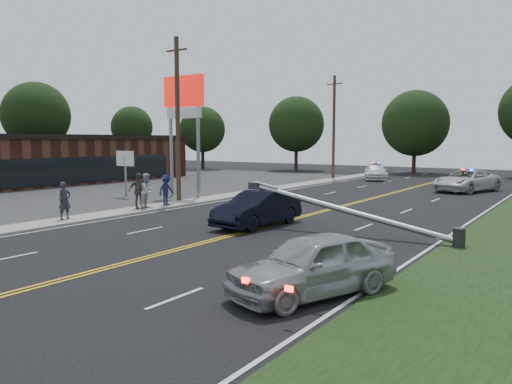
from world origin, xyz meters
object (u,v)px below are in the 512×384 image
Objects in this scene: fallen_streetlight at (357,213)px; emergency_b at (376,172)px; pylon_sign at (184,107)px; utility_pole_far at (334,127)px; utility_pole_mid at (178,119)px; bystander_a at (65,200)px; emergency_a at (467,181)px; bystander_c at (166,190)px; bystander_d at (139,191)px; waiting_sedan at (313,264)px; bystander_b at (147,191)px; small_sign at (125,162)px; crashed_sedan at (258,209)px.

fallen_streetlight is 1.85× the size of emergency_b.
fallen_streetlight is at bearing -22.22° from pylon_sign.
utility_pole_mid is at bearing -90.00° from utility_pole_far.
emergency_a is at bearing -26.03° from bystander_a.
bystander_c is 0.89× the size of bystander_d.
pylon_sign is 0.85× the size of fallen_streetlight.
waiting_sedan reaches higher than emergency_b.
utility_pole_mid is 1.98× the size of emergency_b.
pylon_sign reaches higher than bystander_a.
utility_pole_far is at bearing -10.99° from bystander_b.
bystander_b reaches higher than bystander_c.
bystander_b is (5.88, -3.67, -1.26)m from small_sign.
bystander_c is at bearing -61.00° from pylon_sign.
small_sign is at bearing 74.23° from bystander_d.
bystander_b is at bearing 178.12° from crashed_sedan.
waiting_sedan is (2.14, -7.88, -0.14)m from fallen_streetlight.
utility_pole_far is (-13.39, 26.00, 4.17)m from fallen_streetlight.
small_sign is 0.33× the size of fallen_streetlight.
fallen_streetlight is at bearing -93.61° from emergency_b.
crashed_sedan reaches higher than waiting_sedan.
utility_pole_mid reaches higher than waiting_sedan.
crashed_sedan is at bearing -71.49° from utility_pole_far.
emergency_b is at bearing 103.63° from crashed_sedan.
crashed_sedan is (-4.56, -0.38, -0.13)m from fallen_streetlight.
bystander_b reaches higher than waiting_sedan.
fallen_streetlight reaches higher than bystander_a.
utility_pole_far reaches higher than pylon_sign.
waiting_sedan is at bearing -122.93° from bystander_c.
pylon_sign is 2.58× the size of small_sign.
crashed_sedan is 2.44× the size of bystander_d.
pylon_sign is at bearing 123.02° from utility_pole_mid.
bystander_a is (5.44, -8.48, -1.33)m from small_sign.
emergency_b is at bearing -19.11° from bystander_b.
fallen_streetlight reaches higher than emergency_a.
emergency_a is (13.37, 16.76, -4.27)m from utility_pole_mid.
emergency_a reaches higher than crashed_sedan.
small_sign is 25.05m from emergency_b.
emergency_b is (5.10, 21.47, -5.26)m from pylon_sign.
bystander_b reaches higher than crashed_sedan.
waiting_sedan is 28.72m from emergency_a.
utility_pole_mid is at bearing -109.76° from emergency_a.
fallen_streetlight is 8.17m from waiting_sedan.
bystander_c is (0.30, 6.43, -0.02)m from bystander_a.
fallen_streetlight is (14.69, -6.00, -5.08)m from pylon_sign.
emergency_b is 25.67m from bystander_c.
bystander_c is (5.74, -2.04, -1.35)m from small_sign.
emergency_a is (-0.01, 20.76, -0.11)m from fallen_streetlight.
utility_pole_mid reaches higher than bystander_d.
bystander_a is (-14.90, 3.40, 0.23)m from waiting_sedan.
utility_pole_far is 14.99m from emergency_a.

